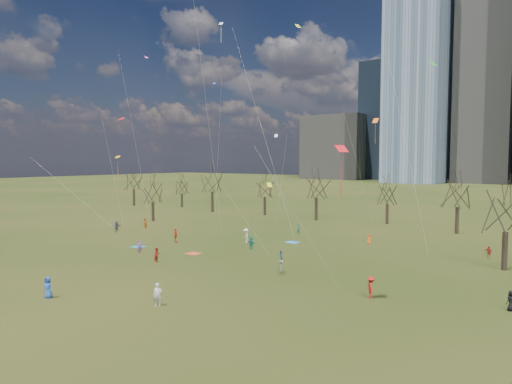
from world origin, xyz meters
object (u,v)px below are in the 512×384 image
Objects in this scene: blanket_navy at (292,242)px; blanket_crimson at (193,254)px; person_0 at (48,287)px; blanket_teal at (138,247)px; person_1 at (158,295)px; person_4 at (176,235)px; person_2 at (157,255)px.

blanket_navy and blanket_crimson have the same top height.
blanket_teal is at bearing 106.92° from person_0.
person_1 reaches higher than blanket_crimson.
blanket_crimson is 18.99m from person_1.
person_1 is 26.36m from person_4.
person_1 is at bearing 177.97° from person_4.
person_4 reaches higher than person_2.
blanket_crimson is at bearing 87.21° from person_1.
person_0 is at bearing -169.59° from person_2.
blanket_teal is at bearing -134.97° from blanket_navy.
person_0 is 1.08× the size of person_2.
person_0 is at bearing -95.02° from blanket_navy.
person_4 reaches higher than person_0.
blanket_teal is 1.00× the size of blanket_navy.
person_4 is at bearing 150.84° from blanket_crimson.
person_0 is at bearing -82.01° from blanket_crimson.
person_2 reaches higher than blanket_teal.
person_0 reaches higher than person_1.
person_2 is (-2.71, 13.67, -0.07)m from person_0.
person_4 is at bearing 72.38° from blanket_teal.
blanket_teal is at bearing 117.15° from person_4.
person_1 is (8.45, 3.77, -0.01)m from person_0.
person_4 reaches higher than blanket_crimson.
blanket_navy is 14.06m from blanket_crimson.
person_1 reaches higher than blanket_navy.
blanket_navy is 0.93× the size of person_0.
person_2 is (-5.53, -18.40, 0.78)m from blanket_navy.
blanket_navy is at bearing -99.05° from person_4.
blanket_teal is 0.86× the size of person_4.
person_0 is 0.92× the size of person_4.
blanket_navy is at bearing 62.53° from person_1.
person_0 is (11.15, -18.08, 0.85)m from blanket_teal.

